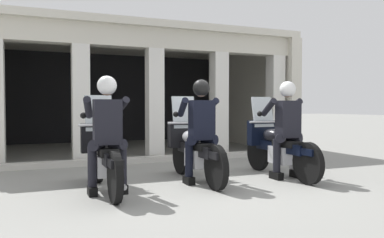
# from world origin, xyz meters

# --- Properties ---
(ground_plane) EXTENTS (80.00, 80.00, 0.00)m
(ground_plane) POSITION_xyz_m (0.00, 3.00, 0.00)
(ground_plane) COLOR gray
(station_building) EXTENTS (7.51, 5.30, 3.06)m
(station_building) POSITION_xyz_m (0.14, 5.51, 1.91)
(station_building) COLOR black
(station_building) RESTS_ON ground
(kerb_strip) EXTENTS (7.01, 0.24, 0.12)m
(kerb_strip) POSITION_xyz_m (0.14, 2.44, 0.06)
(kerb_strip) COLOR #B7B5AD
(kerb_strip) RESTS_ON ground
(motorcycle_left) EXTENTS (0.62, 2.04, 1.35)m
(motorcycle_left) POSITION_xyz_m (-1.45, 0.10, 0.50)
(motorcycle_left) COLOR black
(motorcycle_left) RESTS_ON ground
(police_officer_left) EXTENTS (0.63, 0.61, 1.58)m
(police_officer_left) POSITION_xyz_m (-1.45, -0.18, 0.94)
(police_officer_left) COLOR black
(police_officer_left) RESTS_ON ground
(motorcycle_center) EXTENTS (0.62, 2.04, 1.35)m
(motorcycle_center) POSITION_xyz_m (0.00, 0.30, 0.50)
(motorcycle_center) COLOR black
(motorcycle_center) RESTS_ON ground
(police_officer_center) EXTENTS (0.63, 0.61, 1.58)m
(police_officer_center) POSITION_xyz_m (0.00, 0.02, 0.94)
(police_officer_center) COLOR black
(police_officer_center) RESTS_ON ground
(motorcycle_right) EXTENTS (0.62, 2.04, 1.35)m
(motorcycle_right) POSITION_xyz_m (1.45, 0.13, 0.50)
(motorcycle_right) COLOR black
(motorcycle_right) RESTS_ON ground
(police_officer_right) EXTENTS (0.63, 0.61, 1.58)m
(police_officer_right) POSITION_xyz_m (1.45, -0.15, 0.94)
(police_officer_right) COLOR black
(police_officer_right) RESTS_ON ground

